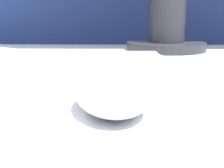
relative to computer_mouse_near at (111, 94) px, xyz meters
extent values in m
cube|color=navy|center=(-0.06, 0.73, -0.14)|extent=(5.00, 0.03, 1.22)
ellipsoid|color=silver|center=(0.00, 0.00, 0.00)|extent=(0.09, 0.13, 0.03)
cube|color=silver|center=(-0.12, 0.21, -0.01)|extent=(0.42, 0.14, 0.02)
cube|color=white|center=(-0.12, 0.21, 0.00)|extent=(0.39, 0.12, 0.01)
cylinder|color=#28282D|center=(0.12, 0.47, -0.01)|extent=(0.19, 0.19, 0.02)
cylinder|color=#28282D|center=(0.12, 0.47, 0.07)|extent=(0.09, 0.09, 0.13)
camera|label=1|loc=(0.01, -0.30, 0.08)|focal=50.00mm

